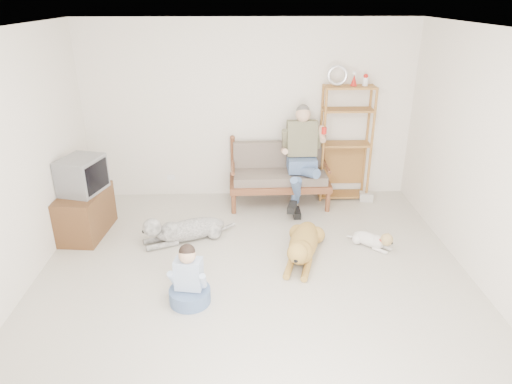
{
  "coord_description": "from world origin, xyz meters",
  "views": [
    {
      "loc": [
        -0.12,
        -4.07,
        3.0
      ],
      "look_at": [
        0.05,
        1.0,
        0.78
      ],
      "focal_mm": 32.0,
      "sensor_mm": 36.0,
      "label": 1
    }
  ],
  "objects_px": {
    "tv_stand": "(85,213)",
    "golden_retriever": "(303,245)",
    "loveseat": "(279,173)",
    "etagere": "(345,143)"
  },
  "relations": [
    {
      "from": "tv_stand",
      "to": "golden_retriever",
      "type": "height_order",
      "value": "tv_stand"
    },
    {
      "from": "loveseat",
      "to": "golden_retriever",
      "type": "bearing_deg",
      "value": -85.11
    },
    {
      "from": "golden_retriever",
      "to": "etagere",
      "type": "bearing_deg",
      "value": 80.36
    },
    {
      "from": "golden_retriever",
      "to": "tv_stand",
      "type": "bearing_deg",
      "value": -178.31
    },
    {
      "from": "etagere",
      "to": "loveseat",
      "type": "bearing_deg",
      "value": -171.42
    },
    {
      "from": "loveseat",
      "to": "etagere",
      "type": "height_order",
      "value": "etagere"
    },
    {
      "from": "etagere",
      "to": "golden_retriever",
      "type": "relative_size",
      "value": 1.5
    },
    {
      "from": "loveseat",
      "to": "tv_stand",
      "type": "xyz_separation_m",
      "value": [
        -2.68,
        -0.92,
        -0.19
      ]
    },
    {
      "from": "tv_stand",
      "to": "golden_retriever",
      "type": "xyz_separation_m",
      "value": [
        2.84,
        -0.72,
        -0.13
      ]
    },
    {
      "from": "loveseat",
      "to": "tv_stand",
      "type": "height_order",
      "value": "loveseat"
    }
  ]
}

